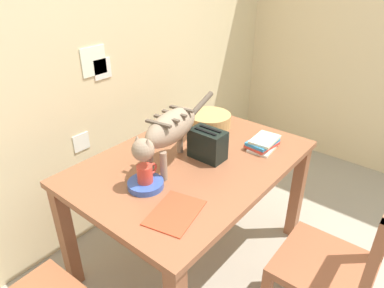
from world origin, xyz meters
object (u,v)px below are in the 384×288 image
object	(u,v)px
dining_table	(192,172)
saucer_bowl	(146,184)
wicker_basket	(210,120)
wooden_chair_far	(333,268)
cat	(169,130)
coffee_mug	(145,173)
toaster	(208,144)
magazine	(175,213)
book_stack	(263,143)

from	to	relation	value
dining_table	saucer_bowl	size ratio (longest dim) A/B	7.35
wicker_basket	wooden_chair_far	xyz separation A→B (m)	(-0.41, -1.03, -0.31)
cat	coffee_mug	world-z (taller)	cat
wicker_basket	toaster	world-z (taller)	toaster
cat	magazine	world-z (taller)	cat
cat	saucer_bowl	xyz separation A→B (m)	(-0.22, -0.03, -0.20)
saucer_bowl	wooden_chair_far	distance (m)	0.97
cat	wooden_chair_far	size ratio (longest dim) A/B	0.77
wicker_basket	book_stack	bearing A→B (deg)	-96.02
magazine	wooden_chair_far	bearing A→B (deg)	-69.43
wicker_basket	wooden_chair_far	bearing A→B (deg)	-111.70
book_stack	wooden_chair_far	world-z (taller)	wooden_chair_far
book_stack	toaster	world-z (taller)	toaster
saucer_bowl	wicker_basket	bearing A→B (deg)	13.04
saucer_bowl	book_stack	world-z (taller)	book_stack
coffee_mug	book_stack	size ratio (longest dim) A/B	0.57
dining_table	wooden_chair_far	bearing A→B (deg)	-89.62
book_stack	wicker_basket	bearing A→B (deg)	83.98
book_stack	wicker_basket	size ratio (longest dim) A/B	0.75
wooden_chair_far	cat	bearing A→B (deg)	97.46
dining_table	magazine	world-z (taller)	magazine
cat	saucer_bowl	size ratio (longest dim) A/B	4.08
saucer_bowl	dining_table	bearing A→B (deg)	-1.91
cat	toaster	size ratio (longest dim) A/B	3.65
saucer_bowl	wooden_chair_far	size ratio (longest dim) A/B	0.19
saucer_bowl	cat	bearing A→B (deg)	8.84
dining_table	wooden_chair_far	size ratio (longest dim) A/B	1.38
toaster	saucer_bowl	bearing A→B (deg)	171.32
cat	toaster	distance (m)	0.26
dining_table	toaster	bearing A→B (deg)	-35.80
magazine	toaster	xyz separation A→B (m)	(0.48, 0.18, 0.08)
magazine	wicker_basket	distance (m)	0.92
saucer_bowl	toaster	world-z (taller)	toaster
book_stack	wooden_chair_far	bearing A→B (deg)	-121.21
wicker_basket	wooden_chair_far	size ratio (longest dim) A/B	0.30
book_stack	dining_table	bearing A→B (deg)	147.05
wicker_basket	toaster	bearing A→B (deg)	-144.95
dining_table	coffee_mug	xyz separation A→B (m)	(-0.34, 0.01, 0.16)
dining_table	wicker_basket	bearing A→B (deg)	24.35
coffee_mug	magazine	size ratio (longest dim) A/B	0.45
cat	coffee_mug	size ratio (longest dim) A/B	6.07
wooden_chair_far	wicker_basket	bearing A→B (deg)	67.13
book_stack	saucer_bowl	bearing A→B (deg)	160.66
magazine	dining_table	bearing A→B (deg)	16.57
wicker_basket	wooden_chair_far	world-z (taller)	wooden_chair_far
wicker_basket	toaster	size ratio (longest dim) A/B	1.41
dining_table	book_stack	world-z (taller)	book_stack
coffee_mug	cat	bearing A→B (deg)	9.00
magazine	book_stack	bearing A→B (deg)	-13.91
cat	saucer_bowl	distance (m)	0.30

